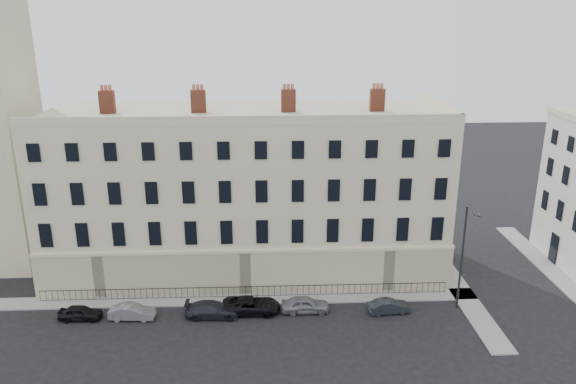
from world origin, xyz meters
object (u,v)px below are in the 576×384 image
car_e (305,304)px  streetlamp (463,254)px  car_f (389,306)px  car_b (132,312)px  car_a (80,313)px  car_c (213,309)px  car_d (251,305)px

car_e → streetlamp: size_ratio=0.44×
car_e → car_f: bearing=-94.0°
car_b → car_e: size_ratio=0.94×
car_f → car_a: bearing=83.7°
car_e → streetlamp: (12.78, -0.02, 4.34)m
car_c → car_e: (7.58, 0.43, 0.03)m
car_d → car_f: (11.34, -0.52, -0.09)m
car_a → car_e: bearing=-87.8°
car_c → car_f: 14.47m
car_f → streetlamp: (5.89, 0.41, 4.43)m
car_a → car_d: bearing=-87.1°
car_e → car_a: bearing=90.8°
car_a → car_b: car_b is taller
car_d → car_e: (4.45, -0.08, 0.01)m
car_e → streetlamp: 13.50m
car_f → streetlamp: bearing=-92.2°
car_b → streetlamp: (26.82, 0.44, 4.40)m
car_a → car_b: (4.15, -0.10, 0.02)m
car_b → car_d: size_ratio=0.77×
car_d → streetlamp: (17.23, -0.10, 4.34)m
car_a → car_c: size_ratio=0.78×
car_b → car_d: 9.60m
car_d → car_e: 4.45m
car_b → car_f: 20.92m
car_b → car_c: bearing=-86.5°
car_c → car_f: car_c is taller
car_a → streetlamp: size_ratio=0.38×
car_b → car_e: (14.03, 0.46, 0.06)m
car_b → car_f: size_ratio=1.06×
car_e → car_d: bearing=88.6°
car_c → streetlamp: streetlamp is taller
car_d → streetlamp: streetlamp is taller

